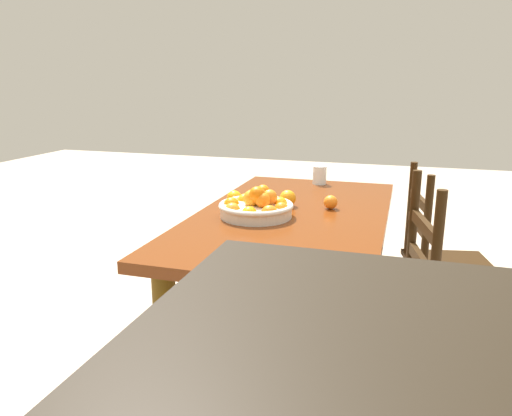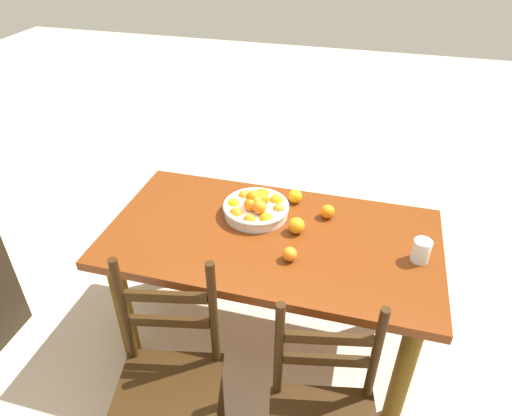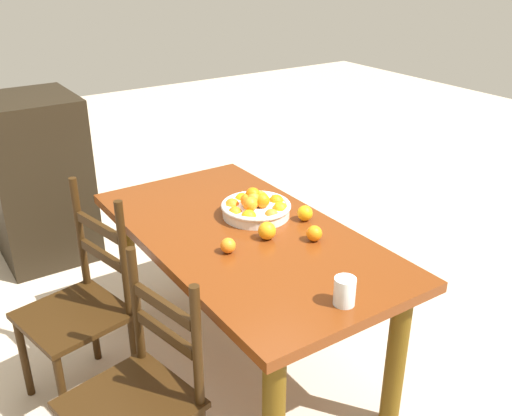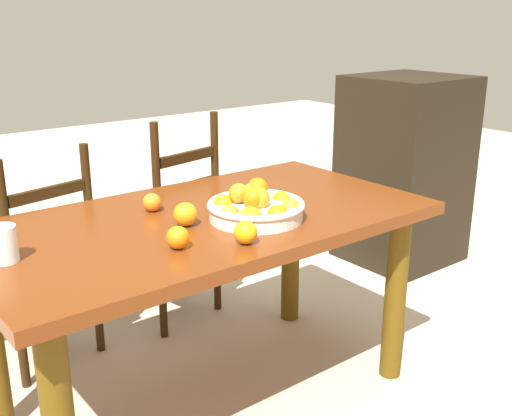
% 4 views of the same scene
% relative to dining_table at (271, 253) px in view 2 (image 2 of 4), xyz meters
% --- Properties ---
extents(ground_plane, '(12.00, 12.00, 0.00)m').
position_rel_dining_table_xyz_m(ground_plane, '(0.00, 0.00, -0.63)').
color(ground_plane, '#BFAC95').
extents(dining_table, '(1.58, 0.85, 0.75)m').
position_rel_dining_table_xyz_m(dining_table, '(0.00, 0.00, 0.00)').
color(dining_table, '#61290D').
rests_on(dining_table, ground).
extents(chair_by_cabinet, '(0.49, 0.49, 0.99)m').
position_rel_dining_table_xyz_m(chair_by_cabinet, '(0.25, 0.70, -0.18)').
color(chair_by_cabinet, black).
rests_on(chair_by_cabinet, ground).
extents(fruit_bowl, '(0.33, 0.33, 0.14)m').
position_rel_dining_table_xyz_m(fruit_bowl, '(0.11, -0.14, 0.16)').
color(fruit_bowl, silver).
rests_on(fruit_bowl, dining_table).
extents(orange_loose_0, '(0.07, 0.07, 0.07)m').
position_rel_dining_table_xyz_m(orange_loose_0, '(-0.12, 0.16, 0.15)').
color(orange_loose_0, orange).
rests_on(orange_loose_0, dining_table).
extents(orange_loose_1, '(0.07, 0.07, 0.07)m').
position_rel_dining_table_xyz_m(orange_loose_1, '(-0.05, -0.30, 0.15)').
color(orange_loose_1, orange).
rests_on(orange_loose_1, dining_table).
extents(orange_loose_2, '(0.08, 0.08, 0.08)m').
position_rel_dining_table_xyz_m(orange_loose_2, '(-0.11, -0.05, 0.16)').
color(orange_loose_2, orange).
rests_on(orange_loose_2, dining_table).
extents(orange_loose_3, '(0.07, 0.07, 0.07)m').
position_rel_dining_table_xyz_m(orange_loose_3, '(-0.24, -0.21, 0.15)').
color(orange_loose_3, orange).
rests_on(orange_loose_3, dining_table).
extents(drinking_glass, '(0.08, 0.08, 0.11)m').
position_rel_dining_table_xyz_m(drinking_glass, '(-0.68, 0.01, 0.17)').
color(drinking_glass, silver).
rests_on(drinking_glass, dining_table).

